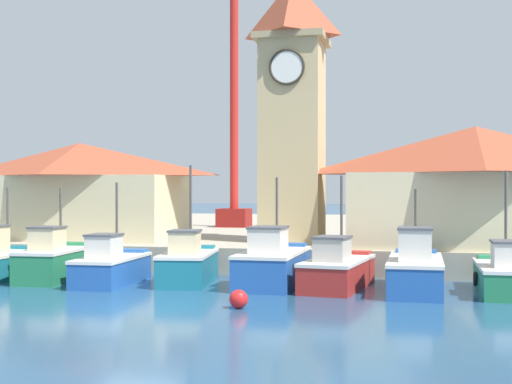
% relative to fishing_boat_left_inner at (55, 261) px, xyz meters
% --- Properties ---
extents(ground_plane, '(300.00, 300.00, 0.00)m').
position_rel_fishing_boat_left_inner_xyz_m(ground_plane, '(5.77, -5.53, -0.78)').
color(ground_plane, navy).
extents(quay_wharf, '(120.00, 40.00, 1.13)m').
position_rel_fishing_boat_left_inner_xyz_m(quay_wharf, '(5.77, 23.26, -0.21)').
color(quay_wharf, '#A89E89').
rests_on(quay_wharf, ground).
extents(fishing_boat_left_inner, '(2.03, 4.20, 3.69)m').
position_rel_fishing_boat_left_inner_xyz_m(fishing_boat_left_inner, '(0.00, 0.00, 0.00)').
color(fishing_boat_left_inner, '#237A4C').
rests_on(fishing_boat_left_inner, ground).
extents(fishing_boat_mid_left, '(1.96, 4.33, 3.89)m').
position_rel_fishing_boat_left_inner_xyz_m(fishing_boat_mid_left, '(2.63, -0.49, -0.10)').
color(fishing_boat_mid_left, '#2356A8').
rests_on(fishing_boat_mid_left, ground).
extents(fishing_boat_center, '(2.32, 4.37, 4.57)m').
position_rel_fishing_boat_left_inner_xyz_m(fishing_boat_center, '(5.42, 0.40, -0.03)').
color(fishing_boat_center, '#196B7F').
rests_on(fishing_boat_center, ground).
extents(fishing_boat_mid_right, '(2.22, 5.21, 4.09)m').
position_rel_fishing_boat_left_inner_xyz_m(fishing_boat_mid_right, '(8.74, 0.56, 0.02)').
color(fishing_boat_mid_right, '#2356A8').
rests_on(fishing_boat_mid_right, ground).
extents(fishing_boat_right_inner, '(2.48, 4.94, 4.14)m').
position_rel_fishing_boat_left_inner_xyz_m(fishing_boat_right_inner, '(11.20, 0.26, -0.10)').
color(fishing_boat_right_inner, '#AD2823').
rests_on(fishing_boat_right_inner, ground).
extents(fishing_boat_right_outer, '(2.00, 5.23, 3.63)m').
position_rel_fishing_boat_left_inner_xyz_m(fishing_boat_right_outer, '(13.99, -0.01, 0.00)').
color(fishing_boat_right_outer, '#2356A8').
rests_on(fishing_boat_right_outer, ground).
extents(fishing_boat_far_right, '(2.15, 4.68, 4.30)m').
position_rel_fishing_boat_left_inner_xyz_m(fishing_boat_far_right, '(17.13, 0.24, -0.12)').
color(fishing_boat_far_right, '#237A4C').
rests_on(fishing_boat_far_right, ground).
extents(clock_tower, '(3.32, 3.32, 14.12)m').
position_rel_fishing_boat_left_inner_xyz_m(clock_tower, '(8.25, 7.65, 7.03)').
color(clock_tower, tan).
rests_on(clock_tower, quay_wharf).
extents(warehouse_left, '(10.52, 5.80, 4.83)m').
position_rel_fishing_boat_left_inner_xyz_m(warehouse_left, '(-2.67, 7.43, 2.83)').
color(warehouse_left, beige).
rests_on(warehouse_left, quay_wharf).
extents(warehouse_right, '(11.12, 7.40, 5.27)m').
position_rel_fishing_boat_left_inner_xyz_m(warehouse_right, '(16.55, 7.00, 3.05)').
color(warehouse_right, beige).
rests_on(warehouse_right, quay_wharf).
extents(port_crane_near, '(2.12, 8.51, 20.90)m').
position_rel_fishing_boat_left_inner_xyz_m(port_crane_near, '(2.27, 19.83, 8.20)').
color(port_crane_near, maroon).
rests_on(port_crane_near, quay_wharf).
extents(mooring_buoy, '(0.58, 0.58, 0.58)m').
position_rel_fishing_boat_left_inner_xyz_m(mooring_buoy, '(8.75, -4.79, -0.49)').
color(mooring_buoy, red).
rests_on(mooring_buoy, ground).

